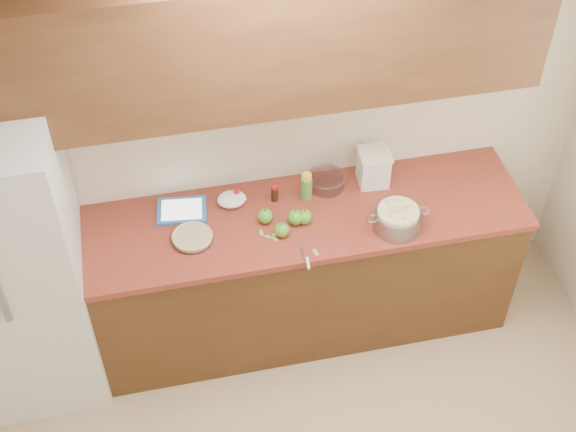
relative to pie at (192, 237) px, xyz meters
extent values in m
plane|color=white|center=(0.52, -1.42, 1.66)|extent=(3.60, 3.60, 0.00)
plane|color=beige|center=(0.52, 0.38, 0.36)|extent=(3.60, 0.00, 3.60)
cube|color=#4B2E15|center=(0.52, 0.06, -0.50)|extent=(2.60, 0.65, 0.88)
cube|color=#9A392A|center=(0.52, 0.06, -0.04)|extent=(2.64, 0.68, 0.04)
cube|color=brown|center=(0.52, 0.21, 1.01)|extent=(2.60, 0.34, 0.70)
cube|color=silver|center=(-0.92, 0.02, -0.04)|extent=(0.70, 0.70, 1.80)
cylinder|color=silver|center=(0.00, 0.00, 0.00)|extent=(0.22, 0.22, 0.03)
cylinder|color=#D3BC85|center=(0.00, 0.00, 0.00)|extent=(0.20, 0.20, 0.03)
torus|color=#D3BC85|center=(0.00, 0.00, 0.01)|extent=(0.22, 0.22, 0.02)
cylinder|color=gray|center=(1.08, -0.14, 0.04)|extent=(0.25, 0.25, 0.11)
torus|color=gray|center=(0.94, -0.14, 0.08)|extent=(0.06, 0.06, 0.01)
torus|color=gray|center=(1.22, -0.14, 0.08)|extent=(0.06, 0.06, 0.01)
cylinder|color=beige|center=(1.08, -0.14, 0.05)|extent=(0.22, 0.22, 0.12)
cube|color=silver|center=(1.05, 0.24, 0.08)|extent=(0.17, 0.17, 0.20)
cube|color=#F2E2C1|center=(1.05, 0.24, 0.19)|extent=(0.18, 0.18, 0.02)
cube|color=#2668B7|center=(-0.03, 0.22, -0.01)|extent=(0.29, 0.23, 0.02)
cube|color=white|center=(-0.03, 0.22, 0.00)|extent=(0.24, 0.19, 0.00)
cube|color=gray|center=(0.55, -0.21, -0.02)|extent=(0.02, 0.09, 0.00)
cylinder|color=white|center=(0.56, -0.29, -0.01)|extent=(0.02, 0.08, 0.02)
cylinder|color=#4C8C38|center=(0.66, 0.19, 0.05)|extent=(0.06, 0.06, 0.14)
cylinder|color=yellow|center=(0.66, 0.19, 0.14)|extent=(0.05, 0.05, 0.03)
cylinder|color=beige|center=(0.28, 0.23, 0.02)|extent=(0.04, 0.04, 0.07)
cylinder|color=red|center=(0.28, 0.23, 0.06)|extent=(0.03, 0.03, 0.02)
cylinder|color=black|center=(0.48, 0.20, 0.03)|extent=(0.04, 0.04, 0.09)
cylinder|color=red|center=(0.48, 0.20, 0.08)|extent=(0.03, 0.03, 0.02)
cylinder|color=silver|center=(0.79, 0.25, 0.02)|extent=(0.20, 0.20, 0.08)
torus|color=silver|center=(0.79, 0.25, 0.06)|extent=(0.22, 0.22, 0.01)
ellipsoid|color=white|center=(0.25, 0.23, 0.01)|extent=(0.17, 0.15, 0.07)
sphere|color=#499023|center=(0.40, 0.05, 0.02)|extent=(0.08, 0.08, 0.08)
cylinder|color=#3F2D19|center=(0.40, 0.05, 0.07)|extent=(0.01, 0.01, 0.01)
sphere|color=#499023|center=(0.60, 0.00, 0.02)|extent=(0.08, 0.08, 0.08)
cylinder|color=#3F2D19|center=(0.60, 0.00, 0.07)|extent=(0.01, 0.01, 0.01)
sphere|color=#499023|center=(0.47, -0.07, 0.02)|extent=(0.08, 0.08, 0.08)
cylinder|color=#3F2D19|center=(0.47, -0.07, 0.07)|extent=(0.01, 0.01, 0.01)
sphere|color=#499023|center=(0.56, 0.01, 0.02)|extent=(0.09, 0.09, 0.09)
cylinder|color=#3F2D19|center=(0.56, 0.01, 0.07)|extent=(0.01, 0.01, 0.01)
cube|color=#90B658|center=(0.61, -0.22, -0.02)|extent=(0.03, 0.05, 0.00)
cube|color=#90B658|center=(0.39, -0.06, -0.02)|extent=(0.04, 0.03, 0.00)
cube|color=#90B658|center=(0.44, -0.06, -0.02)|extent=(0.05, 0.02, 0.00)
cube|color=#90B658|center=(0.43, -0.09, -0.02)|extent=(0.03, 0.04, 0.00)
cube|color=#90B658|center=(0.36, -0.03, -0.02)|extent=(0.02, 0.04, 0.00)
camera|label=1|loc=(-0.11, -2.92, 3.06)|focal=50.00mm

